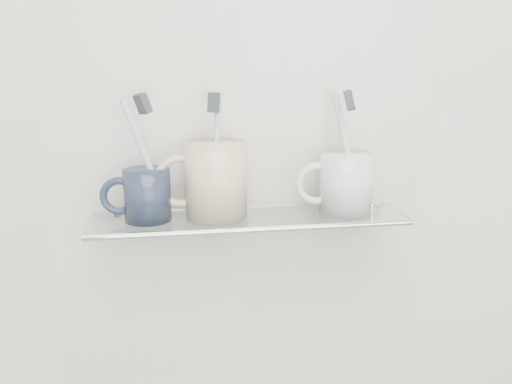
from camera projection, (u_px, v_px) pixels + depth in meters
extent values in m
plane|color=beige|center=(243.00, 118.00, 0.93)|extent=(2.50, 0.00, 2.50)
cube|color=silver|center=(249.00, 219.00, 0.91)|extent=(0.50, 0.12, 0.01)
cylinder|color=silver|center=(254.00, 230.00, 0.86)|extent=(0.50, 0.01, 0.01)
cylinder|color=silver|center=(117.00, 222.00, 0.93)|extent=(0.02, 0.03, 0.02)
cylinder|color=silver|center=(365.00, 211.00, 0.99)|extent=(0.02, 0.03, 0.02)
cylinder|color=black|center=(147.00, 195.00, 0.88)|extent=(0.08, 0.08, 0.08)
torus|color=black|center=(119.00, 196.00, 0.87)|extent=(0.06, 0.01, 0.06)
cylinder|color=silver|center=(145.00, 157.00, 0.87)|extent=(0.07, 0.03, 0.18)
cube|color=#2E3338|center=(143.00, 104.00, 0.85)|extent=(0.03, 0.03, 0.03)
cylinder|color=beige|center=(216.00, 180.00, 0.89)|extent=(0.12, 0.12, 0.12)
torus|color=beige|center=(181.00, 181.00, 0.88)|extent=(0.08, 0.01, 0.08)
cylinder|color=#96A1AB|center=(216.00, 154.00, 0.88)|extent=(0.03, 0.03, 0.19)
cube|color=#2E3338|center=(215.00, 102.00, 0.86)|extent=(0.02, 0.03, 0.03)
cylinder|color=silver|center=(346.00, 182.00, 0.93)|extent=(0.11, 0.11, 0.10)
torus|color=silver|center=(317.00, 184.00, 0.92)|extent=(0.07, 0.01, 0.07)
cylinder|color=#BEBEBE|center=(347.00, 151.00, 0.91)|extent=(0.05, 0.07, 0.18)
cube|color=#2E3338|center=(349.00, 100.00, 0.89)|extent=(0.02, 0.03, 0.04)
cylinder|color=silver|center=(369.00, 206.00, 0.94)|extent=(0.04, 0.04, 0.01)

